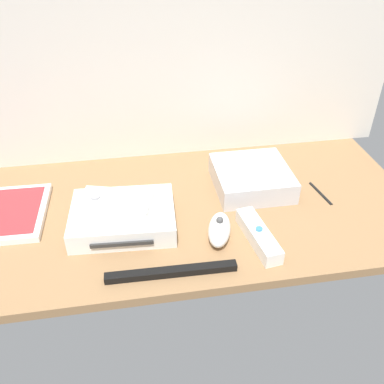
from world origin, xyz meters
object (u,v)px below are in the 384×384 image
Objects in this scene: remote_nunchuk at (219,229)px; stylus_pen at (321,193)px; game_case at (13,213)px; game_console at (123,217)px; remote_classic_pad at (115,203)px; remote_wand at (258,235)px; sensor_bar at (171,272)px; mini_computer at (252,177)px.

remote_nunchuk is 1.20× the size of stylus_pen.
remote_nunchuk reaches higher than game_case.
remote_nunchuk is (18.77, -6.83, -0.16)cm from game_console.
remote_wand is at bearing -3.96° from remote_classic_pad.
sensor_bar is at bearing -152.41° from stylus_pen.
sensor_bar is (-10.72, -8.62, -1.34)cm from remote_nunchuk.
game_console is 27.73cm from remote_wand.
mini_computer is 1.57× the size of remote_nunchuk.
game_console is at bearing -175.02° from stylus_pen.
remote_classic_pad reaches higher than remote_wand.
remote_classic_pad is (-31.28, -8.58, 2.77)cm from mini_computer.
game_case is 0.81× the size of sensor_bar.
sensor_bar reaches higher than stylus_pen.
remote_wand is (49.36, -16.40, 0.75)cm from game_case.
game_console is at bearing 176.77° from remote_nunchuk.
remote_nunchuk is 13.82cm from sensor_bar.
remote_nunchuk is at bearing -16.86° from game_case.
stylus_pen is at bearing 38.97° from remote_nunchuk.
game_console is 1.13× the size of game_case.
game_case is at bearing 178.45° from remote_nunchuk.
stylus_pen is (19.01, 13.25, -1.16)cm from remote_wand.
remote_nunchuk is 21.69cm from remote_classic_pad.
remote_classic_pad is at bearing 150.84° from game_console.
sensor_bar is at bearing -169.17° from remote_wand.
remote_classic_pad is at bearing -14.46° from game_case.
game_console is at bearing -15.47° from game_case.
remote_nunchuk is 0.45× the size of sensor_bar.
game_case is at bearing 153.72° from remote_wand.
remote_nunchuk reaches higher than sensor_bar.
game_case is 52.02cm from remote_wand.
mini_computer is at bearing 31.69° from remote_classic_pad.
remote_wand is 23.21cm from stylus_pen.
mini_computer reaches higher than remote_wand.
mini_computer is at bearing 20.80° from game_console.
remote_classic_pad is (-27.36, 10.13, 3.90)cm from remote_wand.
mini_computer is at bearing 71.99° from remote_nunchuk.
mini_computer is 0.88× the size of game_case.
mini_computer reaches higher than sensor_bar.
stylus_pen is at bearing 8.42° from game_console.
mini_computer is at bearing 49.83° from sensor_bar.
remote_wand is 7.77cm from remote_nunchuk.
sensor_bar is (31.30, -22.52, -0.06)cm from game_case.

